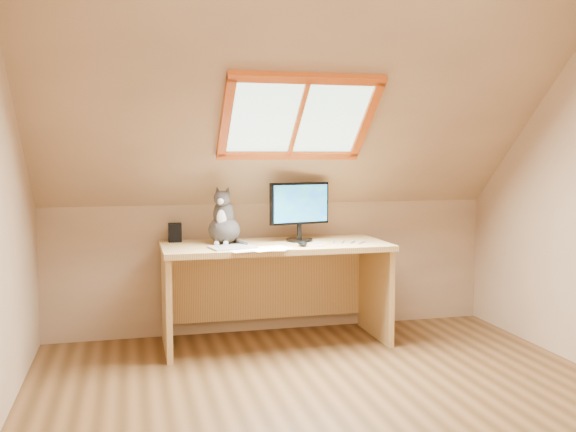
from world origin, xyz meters
name	(u,v)px	position (x,y,z in m)	size (l,w,h in m)	color
ground	(348,416)	(0.00, 0.00, 0.00)	(3.50, 3.50, 0.00)	brown
room_shell	(357,144)	(0.00, -0.09, 1.43)	(3.52, 3.52, 2.41)	tan
desk	(273,272)	(-0.08, 1.45, 0.51)	(1.62, 0.71, 0.74)	#E2B46B
monitor	(300,207)	(0.12, 1.44, 0.99)	(0.47, 0.20, 0.43)	black
cat	(224,223)	(-0.44, 1.45, 0.89)	(0.31, 0.33, 0.42)	#453F3D
desk_speaker	(175,233)	(-0.78, 1.63, 0.81)	(0.09, 0.09, 0.14)	black
graphics_tablet	(232,247)	(-0.42, 1.20, 0.75)	(0.30, 0.21, 0.01)	#B2B2B7
mouse	(303,244)	(0.07, 1.18, 0.76)	(0.06, 0.11, 0.03)	black
papers	(260,249)	(-0.24, 1.12, 0.74)	(0.35, 0.30, 0.01)	white
cables	(336,243)	(0.35, 1.26, 0.74)	(0.51, 0.26, 0.01)	silver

